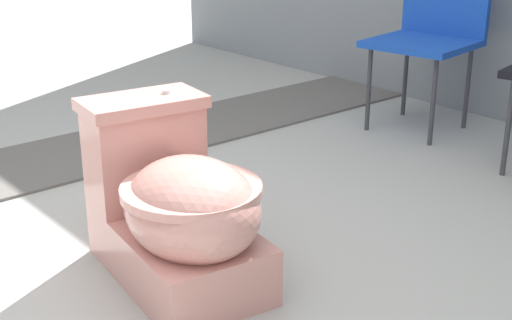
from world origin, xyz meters
The scene contains 4 objects.
ground_plane centered at (0.00, 0.00, 0.00)m, with size 14.00×14.00×0.00m, color #A8A59E.
gravel_strip centered at (-1.21, 0.50, 0.01)m, with size 0.56×8.00×0.01m, color #605B56.
toilet centered at (-0.04, 0.25, 0.22)m, with size 0.68×0.46×0.52m.
folding_chair_left centered at (-0.51, 2.05, 0.51)m, with size 0.50×0.50×0.83m.
Camera 1 is at (1.54, -0.78, 1.07)m, focal length 50.00 mm.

